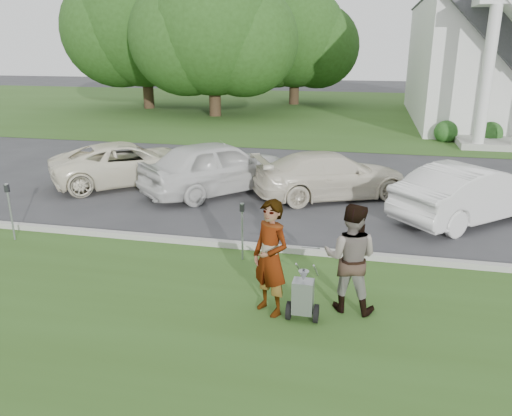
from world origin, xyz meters
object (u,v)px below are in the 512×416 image
(tree_left, at_px, (213,34))
(car_b, at_px, (218,166))
(parking_meter_far, at_px, (10,205))
(person_right, at_px, (350,259))
(car_a, at_px, (129,163))
(church, at_px, (504,17))
(car_c, at_px, (332,175))
(striping_cart, at_px, (303,297))
(car_d, at_px, (471,193))
(person_left, at_px, (271,259))
(tree_back, at_px, (295,41))
(tree_far, at_px, (144,26))
(parking_meter_near, at_px, (242,225))

(tree_left, height_order, car_b, tree_left)
(parking_meter_far, bearing_deg, person_right, -11.32)
(car_a, bearing_deg, parking_meter_far, 136.73)
(church, relative_size, car_c, 5.12)
(striping_cart, height_order, car_d, car_d)
(car_b, bearing_deg, car_a, 34.37)
(person_left, relative_size, person_right, 1.05)
(tree_back, height_order, car_d, tree_back)
(tree_far, bearing_deg, parking_meter_far, -72.66)
(striping_cart, bearing_deg, tree_left, 110.82)
(church, bearing_deg, striping_cart, -107.61)
(parking_meter_near, height_order, car_b, car_b)
(tree_left, height_order, car_a, tree_left)
(car_b, relative_size, car_d, 1.08)
(striping_cart, bearing_deg, person_right, 37.21)
(tree_left, height_order, person_left, tree_left)
(car_b, bearing_deg, parking_meter_far, 96.14)
(tree_far, xyz_separation_m, car_b, (11.38, -20.15, -4.86))
(parking_meter_far, bearing_deg, church, 56.86)
(tree_left, height_order, car_c, tree_left)
(church, bearing_deg, car_a, -129.73)
(tree_back, bearing_deg, car_c, -78.93)
(church, relative_size, parking_meter_far, 17.42)
(person_right, height_order, car_d, person_right)
(person_left, distance_m, car_c, 7.21)
(striping_cart, relative_size, person_left, 0.52)
(striping_cart, height_order, car_a, car_a)
(car_b, bearing_deg, car_d, -146.78)
(church, xyz_separation_m, person_left, (-8.62, -25.21, -4.94))
(tree_left, distance_m, person_left, 25.83)
(car_a, distance_m, car_d, 10.52)
(striping_cart, distance_m, car_d, 7.01)
(tree_far, relative_size, person_left, 5.80)
(tree_far, xyz_separation_m, person_right, (15.69, -26.68, -4.73))
(tree_back, distance_m, car_a, 25.13)
(car_a, relative_size, car_b, 1.01)
(church, bearing_deg, car_d, -102.91)
(tree_left, bearing_deg, parking_meter_near, -71.47)
(tree_far, bearing_deg, car_b, -60.54)
(church, relative_size, parking_meter_near, 18.81)
(person_right, distance_m, car_c, 6.84)
(tree_left, bearing_deg, car_d, -55.38)
(tree_back, bearing_deg, car_b, -86.86)
(church, distance_m, person_right, 26.34)
(person_left, relative_size, parking_meter_near, 1.57)
(person_left, relative_size, car_d, 0.44)
(tree_far, xyz_separation_m, parking_meter_near, (13.39, -25.05, -4.89))
(church, bearing_deg, tree_far, 175.34)
(person_left, bearing_deg, parking_meter_near, 150.98)
(car_b, height_order, car_c, car_b)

